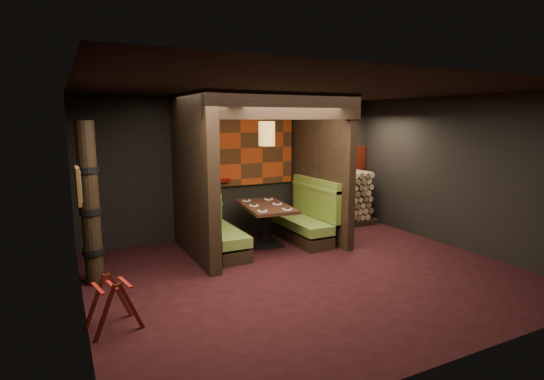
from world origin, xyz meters
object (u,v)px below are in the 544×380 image
Objects in this scene: booth_bench_right at (305,221)px; dining_table at (266,217)px; firewood_stack at (340,199)px; booth_bench_left at (216,232)px; pendant_lamp at (267,134)px; luggage_rack at (113,302)px; totem_column at (90,205)px.

dining_table is at bearing 176.27° from booth_bench_right.
firewood_stack is (2.21, 0.64, 0.05)m from dining_table.
booth_bench_right is at bearing 0.00° from booth_bench_left.
firewood_stack is at bearing 12.17° from booth_bench_left.
pendant_lamp reaches higher than dining_table.
firewood_stack is at bearing 17.40° from pendant_lamp.
luggage_rack is 1.80m from totem_column.
booth_bench_left is 2.93m from luggage_rack.
totem_column reaches higher than luggage_rack.
booth_bench_left is 1.00× the size of booth_bench_right.
booth_bench_left is 2.39× the size of luggage_rack.
booth_bench_left is 1.73× the size of pendant_lamp.
firewood_stack is at bearing 13.19° from totem_column.
totem_column is (-0.08, 1.58, 0.86)m from luggage_rack.
pendant_lamp reaches higher than luggage_rack.
totem_column is at bearing -165.25° from booth_bench_left.
booth_bench_left reaches higher than luggage_rack.
pendant_lamp is 1.38× the size of luggage_rack.
firewood_stack is (2.21, 0.69, -1.54)m from pendant_lamp.
booth_bench_right is 0.92× the size of firewood_stack.
booth_bench_right is 2.39× the size of luggage_rack.
dining_table is 1.59m from pendant_lamp.
totem_column reaches higher than booth_bench_left.
totem_column is (-3.98, -0.55, 0.79)m from booth_bench_right.
booth_bench_left is 3.33m from firewood_stack.
pendant_lamp reaches higher than totem_column.
pendant_lamp is (0.00, -0.05, 1.59)m from dining_table.
booth_bench_left is 0.67× the size of totem_column.
dining_table is 2.38× the size of luggage_rack.
dining_table is 3.75m from luggage_rack.
dining_table is 1.73× the size of pendant_lamp.
pendant_lamp reaches higher than booth_bench_left.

